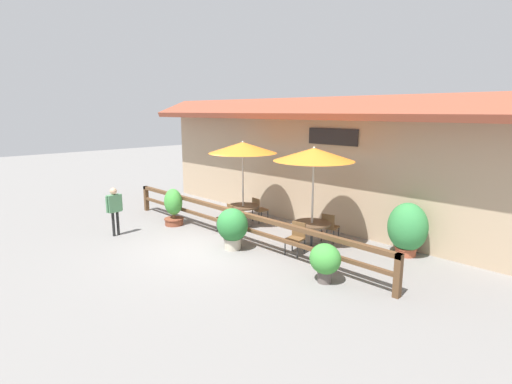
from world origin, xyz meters
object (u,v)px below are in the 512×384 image
at_px(patio_umbrella_near, 243,148).
at_px(potted_plant_tall_tropical, 173,206).
at_px(potted_plant_entrance_palm, 325,260).
at_px(chair_middle_wallside, 330,226).
at_px(potted_plant_corner_fern, 407,228).
at_px(chair_middle_streetside, 296,237).
at_px(potted_plant_small_flowering, 232,227).
at_px(pedestrian, 114,205).
at_px(patio_umbrella_middle, 314,155).
at_px(dining_table_middle, 312,227).
at_px(dining_table_near, 243,210).
at_px(chair_near_wallside, 259,209).
at_px(chair_near_streetside, 227,217).

relative_size(patio_umbrella_near, potted_plant_tall_tropical, 2.29).
height_order(patio_umbrella_near, potted_plant_entrance_palm, patio_umbrella_near).
xyz_separation_m(chair_middle_wallside, potted_plant_corner_fern, (2.10, 0.53, 0.27)).
relative_size(patio_umbrella_near, potted_plant_entrance_palm, 3.15).
bearing_deg(potted_plant_tall_tropical, chair_middle_streetside, 10.36).
bearing_deg(potted_plant_small_flowering, pedestrian, -152.54).
relative_size(chair_middle_wallside, pedestrian, 0.57).
height_order(patio_umbrella_near, patio_umbrella_middle, same).
xyz_separation_m(patio_umbrella_middle, pedestrian, (-4.84, -3.51, -1.65)).
xyz_separation_m(chair_middle_wallside, potted_plant_entrance_palm, (1.62, -2.43, 0.05)).
bearing_deg(pedestrian, patio_umbrella_near, -32.89).
distance_m(patio_umbrella_near, pedestrian, 4.35).
bearing_deg(chair_middle_streetside, pedestrian, -160.71).
xyz_separation_m(dining_table_middle, potted_plant_entrance_palm, (1.70, -1.70, -0.04)).
height_order(dining_table_near, dining_table_middle, same).
xyz_separation_m(patio_umbrella_near, chair_near_wallside, (-0.02, 0.75, -2.14)).
relative_size(potted_plant_tall_tropical, potted_plant_small_flowering, 1.07).
bearing_deg(potted_plant_small_flowering, dining_table_middle, 50.82).
xyz_separation_m(chair_near_wallside, pedestrian, (-1.96, -4.25, 0.49)).
height_order(patio_umbrella_near, chair_middle_streetside, patio_umbrella_near).
distance_m(patio_umbrella_middle, potted_plant_tall_tropical, 5.25).
bearing_deg(dining_table_near, patio_umbrella_near, -63.43).
bearing_deg(potted_plant_small_flowering, chair_middle_wallside, 58.87).
relative_size(chair_near_wallside, potted_plant_tall_tropical, 0.69).
xyz_separation_m(dining_table_middle, pedestrian, (-4.84, -3.51, 0.40)).
height_order(chair_near_streetside, pedestrian, pedestrian).
distance_m(patio_umbrella_middle, chair_middle_streetside, 2.27).
height_order(chair_near_wallside, dining_table_middle, chair_near_wallside).
xyz_separation_m(chair_near_streetside, pedestrian, (-2.02, -2.76, 0.49)).
bearing_deg(chair_middle_streetside, dining_table_near, 155.76).
bearing_deg(pedestrian, chair_middle_wallside, -52.62).
distance_m(dining_table_near, dining_table_middle, 2.86).
xyz_separation_m(dining_table_near, potted_plant_small_flowering, (1.45, -1.72, 0.08)).
bearing_deg(chair_near_wallside, potted_plant_entrance_palm, 160.11).
bearing_deg(potted_plant_tall_tropical, dining_table_near, 42.25).
bearing_deg(pedestrian, dining_table_middle, -57.47).
relative_size(dining_table_near, pedestrian, 0.70).
relative_size(patio_umbrella_near, dining_table_middle, 2.69).
bearing_deg(potted_plant_entrance_palm, chair_middle_wallside, 123.72).
bearing_deg(potted_plant_entrance_palm, patio_umbrella_near, 159.75).
height_order(patio_umbrella_middle, dining_table_middle, patio_umbrella_middle).
bearing_deg(potted_plant_entrance_palm, dining_table_middle, 135.13).
xyz_separation_m(patio_umbrella_middle, potted_plant_tall_tropical, (-4.60, -1.59, -1.98)).
bearing_deg(potted_plant_entrance_palm, potted_plant_corner_fern, 80.91).
relative_size(chair_near_wallside, chair_middle_wallside, 1.00).
relative_size(chair_near_wallside, dining_table_middle, 0.81).
relative_size(patio_umbrella_middle, potted_plant_tall_tropical, 2.29).
xyz_separation_m(dining_table_middle, chair_middle_wallside, (0.08, 0.74, -0.09)).
relative_size(dining_table_near, chair_near_wallside, 1.24).
distance_m(patio_umbrella_near, potted_plant_tall_tropical, 3.07).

